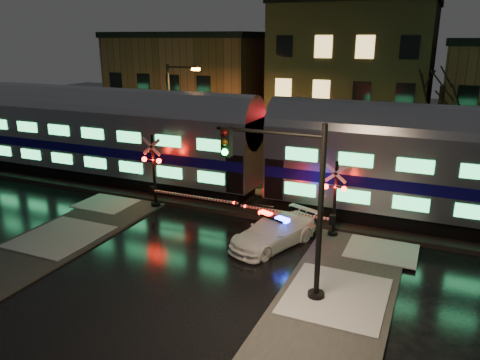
% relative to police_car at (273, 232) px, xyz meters
% --- Properties ---
extents(ground, '(120.00, 120.00, 0.00)m').
position_rel_police_car_xyz_m(ground, '(-2.88, -0.35, -0.68)').
color(ground, black).
rests_on(ground, ground).
extents(ballast, '(90.00, 4.20, 0.24)m').
position_rel_police_car_xyz_m(ballast, '(-2.88, 4.65, -0.56)').
color(ballast, black).
rests_on(ballast, ground).
extents(sidewalk_left, '(4.00, 20.00, 0.12)m').
position_rel_police_car_xyz_m(sidewalk_left, '(-9.38, -6.35, -0.62)').
color(sidewalk_left, '#2D2D2D').
rests_on(sidewalk_left, ground).
extents(sidewalk_right, '(4.00, 20.00, 0.12)m').
position_rel_police_car_xyz_m(sidewalk_right, '(3.62, -6.35, -0.62)').
color(sidewalk_right, '#2D2D2D').
rests_on(sidewalk_right, ground).
extents(building_left, '(14.00, 10.00, 9.00)m').
position_rel_police_car_xyz_m(building_left, '(-15.88, 21.65, 3.82)').
color(building_left, brown).
rests_on(building_left, ground).
extents(building_mid, '(12.00, 11.00, 11.50)m').
position_rel_police_car_xyz_m(building_mid, '(-0.88, 22.15, 5.07)').
color(building_mid, brown).
rests_on(building_mid, ground).
extents(train, '(51.00, 3.12, 5.92)m').
position_rel_police_car_xyz_m(train, '(-2.24, 4.65, 2.71)').
color(train, black).
rests_on(train, ballast).
extents(police_car, '(3.46, 4.98, 1.50)m').
position_rel_police_car_xyz_m(police_car, '(0.00, 0.00, 0.00)').
color(police_car, white).
rests_on(police_car, ground).
extents(crossing_signal_right, '(5.25, 0.63, 3.72)m').
position_rel_police_car_xyz_m(crossing_signal_right, '(1.88, 1.95, 0.85)').
color(crossing_signal_right, black).
rests_on(crossing_signal_right, ground).
extents(crossing_signal_left, '(5.80, 0.66, 4.11)m').
position_rel_police_car_xyz_m(crossing_signal_left, '(-7.29, 1.96, 1.02)').
color(crossing_signal_left, black).
rests_on(crossing_signal_left, ground).
extents(traffic_light, '(4.16, 0.73, 6.43)m').
position_rel_police_car_xyz_m(traffic_light, '(1.96, -3.76, 2.74)').
color(traffic_light, black).
rests_on(traffic_light, ground).
extents(streetlight, '(2.46, 0.26, 7.37)m').
position_rel_police_car_xyz_m(streetlight, '(-10.43, 8.65, 3.57)').
color(streetlight, black).
rests_on(streetlight, ground).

